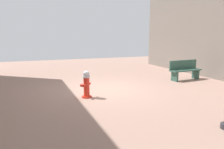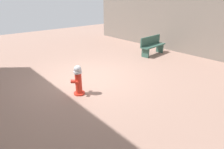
% 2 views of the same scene
% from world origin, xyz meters
% --- Properties ---
extents(ground_plane, '(23.40, 23.40, 0.00)m').
position_xyz_m(ground_plane, '(0.00, 0.00, 0.00)').
color(ground_plane, '#9E7A6B').
extents(fire_hydrant, '(0.39, 0.39, 0.95)m').
position_xyz_m(fire_hydrant, '(0.90, 0.85, 0.48)').
color(fire_hydrant, red).
rests_on(fire_hydrant, ground_plane).
extents(bench_near, '(1.70, 0.57, 0.95)m').
position_xyz_m(bench_near, '(-4.34, -0.43, 0.50)').
color(bench_near, '#33594C').
rests_on(bench_near, ground_plane).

